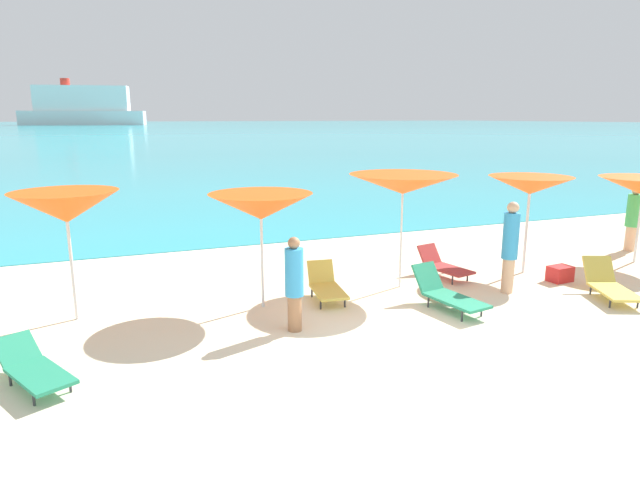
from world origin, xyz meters
TOP-DOWN VIEW (x-y plane):
  - ground_plane at (0.00, 10.00)m, footprint 50.00×100.00m
  - ocean_water at (0.00, 228.04)m, footprint 650.00×440.00m
  - umbrella_1 at (-4.93, 3.58)m, footprint 1.83×1.83m
  - umbrella_2 at (-1.65, 3.00)m, footprint 2.11×2.11m
  - umbrella_3 at (1.40, 3.16)m, footprint 2.44×2.44m
  - umbrella_4 at (4.62, 3.07)m, footprint 1.97×1.97m
  - lounge_chair_0 at (4.94, 1.00)m, footprint 1.13×1.61m
  - lounge_chair_1 at (-0.38, 2.95)m, footprint 0.70×1.35m
  - lounge_chair_2 at (1.55, 1.65)m, footprint 0.83×1.67m
  - lounge_chair_4 at (-5.36, 1.13)m, footprint 1.17×1.61m
  - lounge_chair_5 at (2.66, 3.43)m, footprint 0.81×1.40m
  - beachgoer_0 at (3.27, 2.02)m, footprint 0.32×0.32m
  - beachgoer_1 at (8.80, 3.73)m, footprint 0.36×0.36m
  - beachgoer_3 at (-1.47, 1.67)m, footprint 0.31×0.31m
  - cooler_box at (4.88, 2.23)m, footprint 0.53×0.40m
  - cruise_ship at (-11.55, 257.29)m, footprint 52.04×20.43m

SIDE VIEW (x-z plane):
  - ground_plane at x=0.00m, z-range -0.30..0.00m
  - ocean_water at x=0.00m, z-range 0.00..0.02m
  - cooler_box at x=4.88m, z-range 0.00..0.34m
  - lounge_chair_4 at x=-5.36m, z-range -0.01..0.51m
  - lounge_chair_0 at x=4.94m, z-range -0.07..0.63m
  - lounge_chair_5 at x=2.66m, z-range -0.04..0.62m
  - lounge_chair_1 at x=-0.38m, z-range -0.05..0.63m
  - lounge_chair_2 at x=1.55m, z-range -0.06..0.67m
  - beachgoer_3 at x=-1.47m, z-range 0.05..1.67m
  - beachgoer_1 at x=8.80m, z-range 0.04..1.78m
  - beachgoer_0 at x=3.27m, z-range 0.07..1.96m
  - umbrella_2 at x=-1.65m, z-range 0.84..3.03m
  - umbrella_1 at x=-4.93m, z-range 0.88..3.18m
  - umbrella_4 at x=4.62m, z-range 0.91..3.15m
  - umbrella_3 at x=1.40m, z-range 0.99..3.39m
  - cruise_ship at x=-11.55m, z-range -2.39..17.20m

